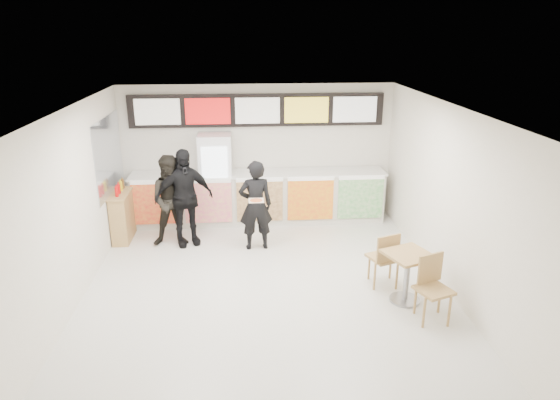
{
  "coord_description": "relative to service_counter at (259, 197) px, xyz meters",
  "views": [
    {
      "loc": [
        -0.35,
        -7.39,
        4.15
      ],
      "look_at": [
        0.32,
        1.2,
        1.15
      ],
      "focal_mm": 32.0,
      "sensor_mm": 36.0,
      "label": 1
    }
  ],
  "objects": [
    {
      "name": "mirror_panel",
      "position": [
        -2.99,
        -0.64,
        1.18
      ],
      "size": [
        0.01,
        2.0,
        1.5
      ],
      "primitive_type": "cube",
      "color": "#B2B7BF",
      "rests_on": "wall_left"
    },
    {
      "name": "service_counter",
      "position": [
        0.0,
        0.0,
        0.0
      ],
      "size": [
        5.56,
        0.77,
        1.14
      ],
      "color": "silver",
      "rests_on": "floor"
    },
    {
      "name": "wall_right",
      "position": [
        3.0,
        -3.09,
        0.93
      ],
      "size": [
        0.0,
        7.0,
        7.0
      ],
      "primitive_type": "plane",
      "rotation": [
        1.57,
        0.0,
        -1.57
      ],
      "color": "silver",
      "rests_on": "floor"
    },
    {
      "name": "customer_left",
      "position": [
        -1.73,
        -1.11,
        0.35
      ],
      "size": [
        0.96,
        0.78,
        1.84
      ],
      "primitive_type": "imported",
      "rotation": [
        0.0,
        0.0,
        0.1
      ],
      "color": "black",
      "rests_on": "floor"
    },
    {
      "name": "customer_main",
      "position": [
        -0.12,
        -1.42,
        0.32
      ],
      "size": [
        0.69,
        0.49,
        1.79
      ],
      "primitive_type": "imported",
      "rotation": [
        0.0,
        0.0,
        3.25
      ],
      "color": "black",
      "rests_on": "floor"
    },
    {
      "name": "menu_board",
      "position": [
        0.0,
        0.32,
        1.88
      ],
      "size": [
        5.5,
        0.14,
        0.7
      ],
      "color": "black",
      "rests_on": "wall_back"
    },
    {
      "name": "wall_back",
      "position": [
        -0.0,
        0.41,
        0.93
      ],
      "size": [
        6.0,
        0.0,
        6.0
      ],
      "primitive_type": "plane",
      "rotation": [
        1.57,
        0.0,
        0.0
      ],
      "color": "silver",
      "rests_on": "floor"
    },
    {
      "name": "condiment_ledge",
      "position": [
        -2.82,
        -0.77,
        -0.06
      ],
      "size": [
        0.36,
        0.9,
        1.2
      ],
      "color": "tan",
      "rests_on": "floor"
    },
    {
      "name": "customer_mid",
      "position": [
        -1.51,
        -1.11,
        0.41
      ],
      "size": [
        1.25,
        0.85,
        1.96
      ],
      "primitive_type": "imported",
      "rotation": [
        0.0,
        0.0,
        0.36
      ],
      "color": "black",
      "rests_on": "floor"
    },
    {
      "name": "floor",
      "position": [
        -0.0,
        -3.09,
        -0.57
      ],
      "size": [
        7.0,
        7.0,
        0.0
      ],
      "primitive_type": "plane",
      "color": "beige",
      "rests_on": "ground"
    },
    {
      "name": "drinks_fridge",
      "position": [
        -0.93,
        0.02,
        0.43
      ],
      "size": [
        0.7,
        0.67,
        2.0
      ],
      "color": "white",
      "rests_on": "floor"
    },
    {
      "name": "pizza_slice",
      "position": [
        -0.12,
        -1.87,
        0.58
      ],
      "size": [
        0.36,
        0.36,
        0.02
      ],
      "color": "beige",
      "rests_on": "customer_main"
    },
    {
      "name": "ceiling",
      "position": [
        -0.0,
        -3.09,
        2.43
      ],
      "size": [
        7.0,
        7.0,
        0.0
      ],
      "primitive_type": "plane",
      "rotation": [
        3.14,
        0.0,
        0.0
      ],
      "color": "white",
      "rests_on": "wall_back"
    },
    {
      "name": "wall_left",
      "position": [
        -3.0,
        -3.09,
        0.93
      ],
      "size": [
        0.0,
        7.0,
        7.0
      ],
      "primitive_type": "plane",
      "rotation": [
        1.57,
        0.0,
        1.57
      ],
      "color": "silver",
      "rests_on": "floor"
    },
    {
      "name": "cafe_table",
      "position": [
        2.19,
        -3.64,
        0.0
      ],
      "size": [
        1.03,
        1.74,
        0.99
      ],
      "rotation": [
        0.0,
        0.0,
        0.36
      ],
      "color": "tan",
      "rests_on": "floor"
    }
  ]
}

